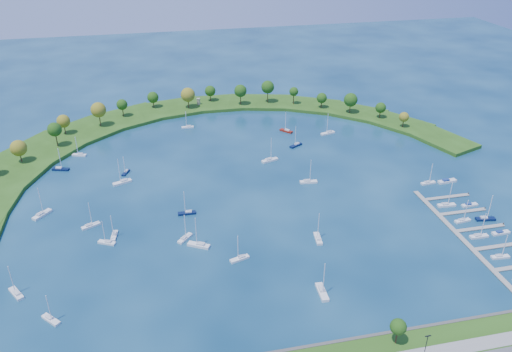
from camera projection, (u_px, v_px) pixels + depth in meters
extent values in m
plane|color=#082946|center=(248.00, 189.00, 246.35)|extent=(700.00, 700.00, 0.00)
cube|color=#474442|center=(314.00, 347.00, 157.89)|extent=(420.00, 1.20, 1.80)
cylinder|color=#382314|center=(397.00, 337.00, 157.06)|extent=(0.56, 0.56, 5.60)
sphere|color=#184010|center=(398.00, 327.00, 155.23)|extent=(5.20, 5.20, 5.20)
cylinder|color=black|center=(425.00, 348.00, 150.08)|extent=(0.24, 0.24, 10.00)
cube|color=#284C14|center=(2.00, 176.00, 255.77)|extent=(50.23, 54.30, 2.00)
cube|color=#284C14|center=(41.00, 151.00, 281.75)|extent=(54.07, 56.09, 2.00)
cube|color=#284C14|center=(84.00, 132.00, 305.16)|extent=(55.20, 54.07, 2.00)
cube|color=#284C14|center=(127.00, 118.00, 324.64)|extent=(53.65, 48.47, 2.00)
cube|color=#284C14|center=(172.00, 109.00, 339.06)|extent=(49.62, 39.75, 2.00)
cube|color=#284C14|center=(216.00, 104.00, 347.59)|extent=(44.32, 29.96, 2.00)
cube|color=#284C14|center=(261.00, 102.00, 349.74)|extent=(49.49, 38.05, 2.00)
cube|color=#284C14|center=(306.00, 105.00, 345.37)|extent=(51.13, 44.12, 2.00)
cube|color=#284C14|center=(350.00, 111.00, 334.75)|extent=(49.19, 47.96, 2.00)
cube|color=#284C14|center=(394.00, 122.00, 318.49)|extent=(43.90, 49.49, 2.00)
cube|color=#284C14|center=(437.00, 138.00, 297.53)|extent=(35.67, 48.74, 2.00)
cylinder|color=#382314|center=(21.00, 156.00, 266.33)|extent=(0.56, 0.56, 6.25)
sphere|color=olive|center=(19.00, 148.00, 264.04)|extent=(8.51, 8.51, 8.51)
cylinder|color=#382314|center=(56.00, 139.00, 282.92)|extent=(0.56, 0.56, 8.55)
sphere|color=#184010|center=(55.00, 129.00, 280.14)|extent=(7.84, 7.84, 7.84)
cylinder|color=#382314|center=(65.00, 129.00, 298.41)|extent=(0.56, 0.56, 6.51)
sphere|color=olive|center=(63.00, 121.00, 296.13)|extent=(7.68, 7.68, 7.68)
cylinder|color=#382314|center=(100.00, 119.00, 308.35)|extent=(0.56, 0.56, 8.70)
sphere|color=olive|center=(98.00, 110.00, 305.40)|extent=(9.15, 9.15, 9.15)
cylinder|color=#382314|center=(123.00, 111.00, 322.77)|extent=(0.56, 0.56, 6.57)
sphere|color=#184010|center=(122.00, 105.00, 320.55)|extent=(6.86, 6.86, 6.86)
cylinder|color=#382314|center=(154.00, 103.00, 337.07)|extent=(0.56, 0.56, 5.56)
sphere|color=#184010|center=(153.00, 97.00, 335.04)|extent=(7.44, 7.44, 7.44)
cylinder|color=#382314|center=(188.00, 103.00, 336.18)|extent=(0.56, 0.56, 7.17)
sphere|color=olive|center=(188.00, 95.00, 333.58)|extent=(9.36, 9.36, 9.36)
cylinder|color=#382314|center=(210.00, 97.00, 348.09)|extent=(0.56, 0.56, 5.67)
sphere|color=#184010|center=(210.00, 91.00, 346.05)|extent=(7.31, 7.31, 7.31)
cylinder|color=#382314|center=(241.00, 99.00, 341.24)|extent=(0.56, 0.56, 8.03)
sphere|color=#184010|center=(240.00, 91.00, 338.53)|extent=(8.34, 8.34, 8.34)
cylinder|color=#382314|center=(268.00, 96.00, 344.67)|extent=(0.56, 0.56, 9.16)
sphere|color=#184010|center=(268.00, 87.00, 341.66)|extent=(8.74, 8.74, 8.74)
cylinder|color=#382314|center=(294.00, 99.00, 342.37)|extent=(0.56, 0.56, 7.57)
sphere|color=#184010|center=(294.00, 92.00, 339.99)|extent=(6.06, 6.06, 6.06)
cylinder|color=#382314|center=(321.00, 104.00, 336.43)|extent=(0.56, 0.56, 5.50)
sphere|color=#184010|center=(322.00, 98.00, 334.46)|extent=(6.84, 6.84, 6.84)
cylinder|color=#382314|center=(350.00, 108.00, 328.04)|extent=(0.56, 0.56, 7.13)
sphere|color=#184010|center=(351.00, 100.00, 325.51)|extent=(8.78, 8.78, 8.78)
cylinder|color=#382314|center=(380.00, 114.00, 320.84)|extent=(0.56, 0.56, 5.47)
sphere|color=#184010|center=(381.00, 108.00, 318.90)|extent=(6.67, 6.67, 6.67)
cylinder|color=#382314|center=(403.00, 123.00, 307.66)|extent=(0.56, 0.56, 5.40)
sphere|color=olive|center=(404.00, 117.00, 305.81)|extent=(5.94, 5.94, 5.94)
cylinder|color=gray|center=(199.00, 102.00, 342.49)|extent=(2.20, 2.20, 3.94)
cylinder|color=gray|center=(198.00, 99.00, 341.48)|extent=(2.60, 2.60, 0.30)
cube|color=gray|center=(464.00, 240.00, 208.48)|extent=(2.20, 82.00, 0.40)
cube|color=gray|center=(500.00, 246.00, 205.09)|extent=(22.00, 2.00, 0.40)
cube|color=gray|center=(481.00, 228.00, 216.42)|extent=(22.00, 2.00, 0.40)
cylinder|color=#382314|center=(503.00, 224.00, 218.36)|extent=(0.36, 0.36, 1.60)
cube|color=gray|center=(463.00, 212.00, 227.76)|extent=(22.00, 2.00, 0.40)
cylinder|color=#382314|center=(485.00, 208.00, 229.69)|extent=(0.36, 0.36, 1.60)
cube|color=gray|center=(447.00, 197.00, 239.10)|extent=(22.00, 2.00, 0.40)
cylinder|color=#382314|center=(468.00, 194.00, 241.03)|extent=(0.36, 0.36, 1.60)
cube|color=white|center=(328.00, 133.00, 304.39)|extent=(9.27, 4.73, 1.07)
cube|color=silver|center=(329.00, 132.00, 304.32)|extent=(3.47, 2.50, 0.75)
cylinder|color=silver|center=(328.00, 123.00, 300.98)|extent=(0.32, 0.32, 12.05)
cube|color=white|center=(114.00, 236.00, 211.12)|extent=(3.09, 7.62, 0.89)
cube|color=silver|center=(114.00, 233.00, 211.41)|extent=(1.80, 2.77, 0.62)
cylinder|color=silver|center=(112.00, 226.00, 208.01)|extent=(0.32, 0.32, 10.00)
cube|color=white|center=(240.00, 259.00, 197.56)|extent=(8.11, 4.43, 0.94)
cube|color=silver|center=(241.00, 257.00, 197.52)|extent=(3.07, 2.28, 0.66)
cylinder|color=silver|center=(238.00, 247.00, 194.55)|extent=(0.32, 0.32, 10.55)
cube|color=white|center=(322.00, 292.00, 180.55)|extent=(3.04, 9.52, 1.13)
cube|color=silver|center=(321.00, 288.00, 180.91)|extent=(1.99, 3.37, 0.79)
cylinder|color=silver|center=(324.00, 278.00, 176.60)|extent=(0.32, 0.32, 12.72)
cube|color=white|center=(199.00, 245.00, 205.19)|extent=(9.27, 6.76, 1.10)
cube|color=silver|center=(201.00, 244.00, 204.50)|extent=(3.69, 3.15, 0.77)
cylinder|color=silver|center=(196.00, 231.00, 202.16)|extent=(0.32, 0.32, 12.41)
cube|color=maroon|center=(286.00, 131.00, 307.46)|extent=(7.25, 7.82, 1.00)
cube|color=silver|center=(287.00, 130.00, 306.62)|extent=(3.15, 3.28, 0.70)
cylinder|color=silver|center=(286.00, 121.00, 304.89)|extent=(0.32, 0.32, 11.27)
cube|color=white|center=(79.00, 155.00, 278.37)|extent=(8.01, 4.70, 0.93)
cube|color=silver|center=(80.00, 154.00, 277.90)|extent=(3.06, 2.36, 0.65)
cylinder|color=silver|center=(77.00, 146.00, 275.74)|extent=(0.32, 0.32, 10.44)
cube|color=white|center=(188.00, 127.00, 312.72)|extent=(7.40, 2.24, 0.88)
cube|color=silver|center=(189.00, 126.00, 312.49)|extent=(2.61, 1.50, 0.62)
cylinder|color=silver|center=(186.00, 119.00, 310.05)|extent=(0.32, 0.32, 9.92)
cube|color=white|center=(270.00, 160.00, 272.56)|extent=(9.52, 5.28, 1.10)
cube|color=silver|center=(268.00, 159.00, 271.71)|extent=(3.61, 2.70, 0.77)
cylinder|color=silver|center=(271.00, 149.00, 269.68)|extent=(0.32, 0.32, 12.38)
cube|color=white|center=(107.00, 243.00, 206.94)|extent=(7.49, 5.17, 0.88)
cube|color=silver|center=(108.00, 241.00, 206.42)|extent=(2.95, 2.45, 0.62)
cylinder|color=silver|center=(104.00, 231.00, 204.49)|extent=(0.32, 0.32, 9.93)
cube|color=white|center=(42.00, 215.00, 225.27)|extent=(8.13, 8.82, 1.13)
cube|color=silver|center=(40.00, 214.00, 224.09)|extent=(3.54, 3.69, 0.79)
cylinder|color=silver|center=(41.00, 200.00, 222.56)|extent=(0.32, 0.32, 12.68)
cube|color=white|center=(91.00, 226.00, 217.63)|extent=(8.16, 5.51, 0.96)
cube|color=silver|center=(89.00, 225.00, 216.80)|extent=(3.20, 2.63, 0.67)
cylinder|color=silver|center=(90.00, 214.00, 215.18)|extent=(0.32, 0.32, 10.78)
cube|color=white|center=(51.00, 320.00, 168.80)|extent=(6.77, 7.04, 0.92)
cube|color=silver|center=(49.00, 317.00, 168.81)|extent=(2.92, 2.97, 0.64)
cylinder|color=silver|center=(49.00, 308.00, 165.82)|extent=(0.32, 0.32, 10.30)
cube|color=#091539|center=(187.00, 213.00, 226.46)|extent=(7.96, 2.38, 0.95)
cube|color=silver|center=(189.00, 211.00, 226.21)|extent=(2.80, 1.61, 0.67)
cylinder|color=silver|center=(185.00, 202.00, 223.58)|extent=(0.32, 0.32, 10.69)
cube|color=#091539|center=(126.00, 173.00, 260.44)|extent=(4.45, 6.84, 0.80)
cube|color=silver|center=(126.00, 171.00, 260.69)|extent=(2.15, 2.66, 0.56)
cylinder|color=silver|center=(124.00, 165.00, 257.65)|extent=(0.32, 0.32, 9.00)
cube|color=white|center=(318.00, 239.00, 209.38)|extent=(3.35, 8.58, 1.00)
cube|color=silver|center=(318.00, 238.00, 208.24)|extent=(1.98, 3.10, 0.70)
cylinder|color=silver|center=(318.00, 225.00, 207.04)|extent=(0.32, 0.32, 11.27)
cube|color=white|center=(122.00, 182.00, 251.07)|extent=(9.59, 5.89, 1.11)
cube|color=silver|center=(124.00, 180.00, 251.08)|extent=(3.70, 2.90, 0.78)
cylinder|color=silver|center=(119.00, 171.00, 247.45)|extent=(0.32, 0.32, 12.54)
cube|color=white|center=(185.00, 238.00, 209.56)|extent=(6.92, 7.17, 0.93)
cube|color=silver|center=(184.00, 238.00, 208.59)|extent=(2.98, 3.03, 0.65)
cylinder|color=silver|center=(185.00, 226.00, 207.30)|extent=(0.32, 0.32, 10.51)
cube|color=#091539|center=(296.00, 145.00, 289.25)|extent=(8.34, 6.27, 1.00)
cube|color=silver|center=(297.00, 144.00, 289.35)|extent=(3.34, 2.89, 0.70)
cylinder|color=silver|center=(295.00, 136.00, 285.93)|extent=(0.32, 0.32, 11.24)
cube|color=#091539|center=(61.00, 169.00, 263.50)|extent=(8.88, 4.79, 1.03)
cube|color=silver|center=(59.00, 168.00, 263.15)|extent=(3.35, 2.48, 0.72)
cylinder|color=silver|center=(60.00, 158.00, 260.46)|extent=(0.32, 0.32, 11.55)
cube|color=white|center=(309.00, 182.00, 251.60)|extent=(8.79, 3.29, 1.03)
cube|color=silver|center=(307.00, 180.00, 251.10)|extent=(3.16, 1.99, 0.72)
cylinder|color=silver|center=(311.00, 171.00, 248.66)|extent=(0.32, 0.32, 11.59)
cube|color=white|center=(16.00, 293.00, 180.04)|extent=(6.49, 8.28, 1.00)
cube|color=silver|center=(17.00, 293.00, 179.11)|extent=(2.96, 3.34, 0.70)
cylinder|color=silver|center=(12.00, 279.00, 177.53)|extent=(0.32, 0.32, 11.27)
cube|color=white|center=(500.00, 257.00, 198.65)|extent=(7.41, 2.57, 0.87)
cube|color=silver|center=(499.00, 256.00, 198.20)|extent=(2.65, 1.61, 0.61)
cylinder|color=silver|center=(505.00, 246.00, 196.17)|extent=(0.32, 0.32, 9.83)
cube|color=white|center=(479.00, 236.00, 210.74)|extent=(7.91, 2.31, 0.95)
cube|color=silver|center=(478.00, 235.00, 210.21)|extent=(2.78, 1.58, 0.66)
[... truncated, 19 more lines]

